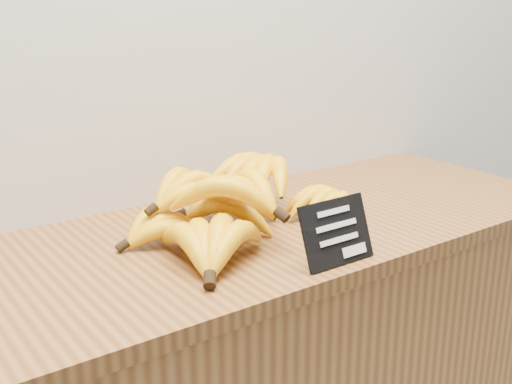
{
  "coord_description": "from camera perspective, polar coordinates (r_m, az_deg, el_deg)",
  "views": [
    {
      "loc": [
        -0.53,
        1.78,
        1.37
      ],
      "look_at": [
        0.13,
        2.7,
        1.02
      ],
      "focal_mm": 45.0,
      "sensor_mm": 36.0,
      "label": 1
    }
  ],
  "objects": [
    {
      "name": "chalkboard_sign",
      "position": [
        1.09,
        7.18,
        -3.57
      ],
      "size": [
        0.14,
        0.04,
        0.11
      ],
      "primitive_type": "cube",
      "rotation": [
        -0.36,
        0.0,
        0.0
      ],
      "color": "black",
      "rests_on": "counter_top"
    },
    {
      "name": "counter_top",
      "position": [
        1.25,
        -1.33,
        -4.03
      ],
      "size": [
        1.48,
        0.54,
        0.03
      ],
      "primitive_type": "cube",
      "color": "brown",
      "rests_on": "counter"
    },
    {
      "name": "banana_pile",
      "position": [
        1.21,
        -2.52,
        -1.15
      ],
      "size": [
        0.54,
        0.37,
        0.13
      ],
      "color": "#F3B909",
      "rests_on": "counter_top"
    }
  ]
}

